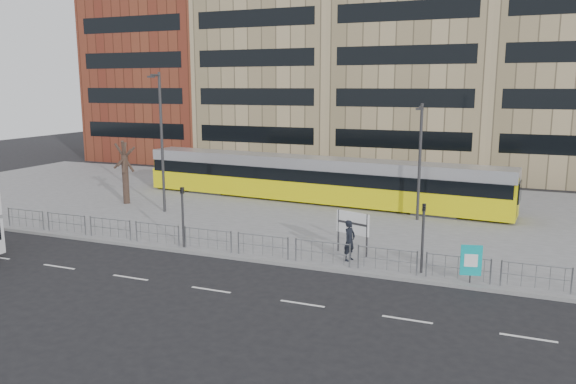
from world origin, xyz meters
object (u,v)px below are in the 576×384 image
at_px(ad_panel, 471,261).
at_px(traffic_light_west, 183,209).
at_px(station_sign, 353,225).
at_px(lamp_post_east, 420,157).
at_px(pedestrian, 350,240).
at_px(bare_tree, 123,138).
at_px(traffic_light_east, 423,229).
at_px(tram, 315,180).
at_px(lamp_post_west, 161,138).

distance_m(ad_panel, traffic_light_west, 13.97).
bearing_deg(station_sign, traffic_light_west, -148.04).
xyz_separation_m(station_sign, lamp_post_east, (1.80, 8.37, 2.44)).
bearing_deg(pedestrian, ad_panel, -83.21).
bearing_deg(bare_tree, traffic_light_west, -39.24).
distance_m(traffic_light_east, bare_tree, 22.76).
bearing_deg(traffic_light_west, tram, 82.12).
bearing_deg(lamp_post_west, pedestrian, -21.55).
xyz_separation_m(lamp_post_west, lamp_post_east, (15.68, 3.83, -0.95)).
height_order(tram, station_sign, tram).
distance_m(tram, ad_panel, 17.65).
relative_size(station_sign, lamp_post_east, 0.30).
bearing_deg(traffic_light_east, bare_tree, 158.75).
xyz_separation_m(tram, station_sign, (5.86, -11.26, -0.12)).
height_order(pedestrian, traffic_light_west, traffic_light_west).
height_order(traffic_light_west, lamp_post_west, lamp_post_west).
bearing_deg(tram, station_sign, -57.96).
distance_m(tram, pedestrian, 13.67).
relative_size(traffic_light_west, traffic_light_east, 1.00).
height_order(station_sign, ad_panel, station_sign).
distance_m(ad_panel, traffic_light_east, 2.39).
xyz_separation_m(traffic_light_east, lamp_post_east, (-1.77, 9.91, 1.92)).
bearing_deg(lamp_post_east, bare_tree, -172.52).
height_order(lamp_post_west, lamp_post_east, lamp_post_west).
height_order(tram, lamp_post_west, lamp_post_west).
bearing_deg(bare_tree, ad_panel, -18.60).
distance_m(traffic_light_west, lamp_post_west, 9.07).
bearing_deg(tram, ad_panel, -44.74).
height_order(ad_panel, lamp_post_west, lamp_post_west).
bearing_deg(lamp_post_east, traffic_light_east, -79.90).
relative_size(tram, bare_tree, 4.26).
xyz_separation_m(traffic_light_east, bare_tree, (-21.39, 7.34, 2.56)).
xyz_separation_m(pedestrian, traffic_light_west, (-8.42, -1.00, 1.01)).
distance_m(station_sign, traffic_light_west, 8.54).
height_order(ad_panel, traffic_light_west, traffic_light_west).
height_order(tram, traffic_light_west, tram).
xyz_separation_m(ad_panel, traffic_light_east, (-2.08, 0.56, 1.02)).
bearing_deg(traffic_light_west, lamp_post_east, 48.27).
bearing_deg(tram, lamp_post_east, -16.18).
bearing_deg(bare_tree, pedestrian, -20.72).
bearing_deg(bare_tree, lamp_post_east, 7.48).
relative_size(station_sign, pedestrian, 1.09).
height_order(station_sign, pedestrian, station_sign).
bearing_deg(station_sign, bare_tree, -179.64).
bearing_deg(pedestrian, traffic_light_west, 114.87).
bearing_deg(ad_panel, traffic_light_west, 166.44).
xyz_separation_m(pedestrian, traffic_light_east, (3.42, -0.54, 1.01)).
bearing_deg(traffic_light_west, bare_tree, 143.21).
height_order(traffic_light_east, lamp_post_east, lamp_post_east).
xyz_separation_m(traffic_light_east, lamp_post_west, (-17.44, 6.08, 2.86)).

